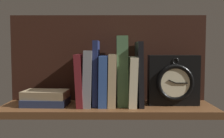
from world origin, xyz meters
TOP-DOWN VIEW (x-y plane):
  - ground_plane at (0.00, 0.00)cm, footprint 77.78×22.31cm
  - back_panel at (0.00, 10.55)cm, footprint 77.78×1.20cm
  - book_maroon_dawkins at (-9.92, 1.55)cm, footprint 3.26×16.80cm
  - book_gray_chess at (-6.94, 1.55)cm, footprint 3.59×16.13cm
  - book_navy_bierce at (-4.23, 1.55)cm, footprint 2.00×13.47cm
  - book_blue_modern at (-1.51, 1.55)cm, footprint 3.27×15.29cm
  - book_tan_shortstories at (1.72, 1.55)cm, footprint 3.21×15.42cm
  - book_green_romantic at (5.44, 1.55)cm, footprint 4.30×12.40cm
  - book_cream_twain at (9.13, 1.55)cm, footprint 3.34×16.73cm
  - book_black_skeptic at (11.76, 1.55)cm, footprint 2.37×15.86cm
  - framed_clock at (24.40, 1.15)cm, footprint 18.43×7.54cm
  - book_stack_side at (-22.79, 0.57)cm, footprint 16.66×13.11cm

SIDE VIEW (x-z plane):
  - ground_plane at x=0.00cm, z-range -2.50..0.00cm
  - book_stack_side at x=-22.79cm, z-range -0.15..5.33cm
  - book_cream_twain at x=9.13cm, z-range -0.04..17.78cm
  - book_blue_modern at x=-1.51cm, z-range -0.02..18.20cm
  - framed_clock at x=24.40cm, z-range -0.09..18.34cm
  - book_tan_shortstories at x=1.72cm, z-range -0.02..18.75cm
  - book_maroon_dawkins at x=-9.92cm, z-range -0.05..18.86cm
  - book_gray_chess at x=-6.94cm, z-range -0.04..20.15cm
  - book_black_skeptic at x=11.76cm, z-range -0.02..23.34cm
  - book_navy_bierce at x=-4.23cm, z-range -0.01..23.70cm
  - book_green_romantic at x=5.44cm, z-range -0.02..25.39cm
  - back_panel at x=0.00cm, z-range 0.00..34.04cm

